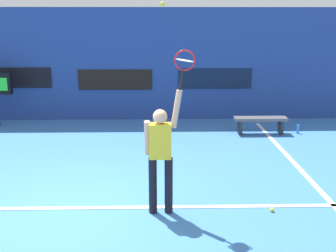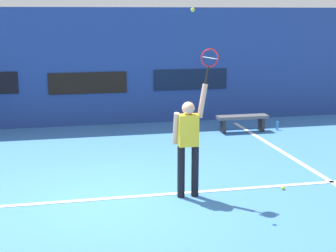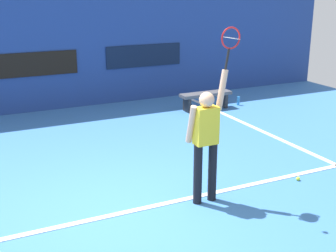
% 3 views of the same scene
% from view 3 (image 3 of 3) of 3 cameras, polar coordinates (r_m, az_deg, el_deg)
% --- Properties ---
extents(ground_plane, '(18.00, 18.00, 0.00)m').
position_cam_3_polar(ground_plane, '(6.65, -6.28, -10.93)').
color(ground_plane, '#3870B2').
extents(back_wall, '(18.00, 0.20, 3.32)m').
position_cam_3_polar(back_wall, '(12.03, -16.73, 9.53)').
color(back_wall, navy).
rests_on(back_wall, ground_plane).
extents(sponsor_banner_center, '(2.20, 0.03, 0.60)m').
position_cam_3_polar(sponsor_banner_center, '(11.98, -16.46, 7.40)').
color(sponsor_banner_center, black).
extents(sponsor_banner_starboard, '(2.20, 0.03, 0.60)m').
position_cam_3_polar(sponsor_banner_starboard, '(12.79, -3.00, 8.77)').
color(sponsor_banner_starboard, '#0C1933').
extents(court_baseline, '(10.00, 0.10, 0.01)m').
position_cam_3_polar(court_baseline, '(6.65, -6.27, -10.90)').
color(court_baseline, white).
rests_on(court_baseline, ground_plane).
extents(court_sideline, '(0.10, 7.00, 0.01)m').
position_cam_3_polar(court_sideline, '(10.19, 12.47, -1.02)').
color(court_sideline, white).
rests_on(court_sideline, ground_plane).
extents(tennis_player, '(0.58, 0.31, 1.99)m').
position_cam_3_polar(tennis_player, '(6.62, 4.75, -1.47)').
color(tennis_player, black).
rests_on(tennis_player, ground_plane).
extents(tennis_racket, '(0.36, 0.27, 0.62)m').
position_cam_3_polar(tennis_racket, '(6.50, 7.81, 10.54)').
color(tennis_racket, black).
extents(court_bench, '(1.40, 0.36, 0.45)m').
position_cam_3_polar(court_bench, '(11.93, 4.74, 3.67)').
color(court_bench, '#4C4C51').
rests_on(court_bench, ground_plane).
extents(water_bottle, '(0.07, 0.07, 0.24)m').
position_cam_3_polar(water_bottle, '(12.52, 8.77, 3.14)').
color(water_bottle, '#338CD8').
rests_on(water_bottle, ground_plane).
extents(spare_ball, '(0.07, 0.07, 0.07)m').
position_cam_3_polar(spare_ball, '(7.96, 15.95, -6.35)').
color(spare_ball, '#CCE033').
rests_on(spare_ball, ground_plane).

